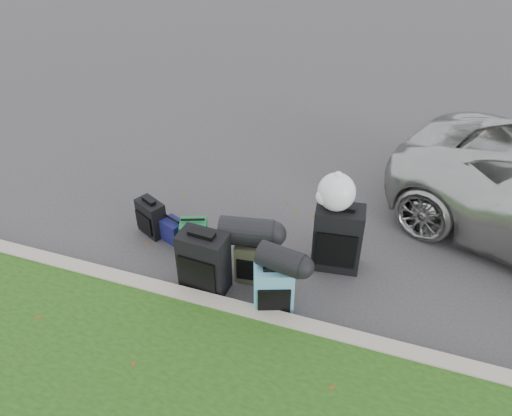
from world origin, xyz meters
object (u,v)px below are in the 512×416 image
(suitcase_teal, at_px, (274,290))
(suitcase_small_black, at_px, (151,217))
(tote_navy, at_px, (173,230))
(suitcase_large_black_right, at_px, (338,238))
(suitcase_olive, at_px, (252,261))
(tote_green, at_px, (194,234))
(suitcase_large_black_left, at_px, (204,262))

(suitcase_teal, bearing_deg, suitcase_small_black, 137.30)
(suitcase_teal, relative_size, tote_navy, 2.02)
(suitcase_small_black, height_order, suitcase_teal, suitcase_teal)
(suitcase_small_black, relative_size, suitcase_large_black_right, 0.58)
(suitcase_olive, height_order, suitcase_teal, suitcase_teal)
(suitcase_teal, bearing_deg, tote_navy, 134.60)
(tote_green, distance_m, tote_navy, 0.30)
(suitcase_small_black, height_order, suitcase_olive, suitcase_olive)
(suitcase_small_black, distance_m, suitcase_olive, 1.53)
(suitcase_large_black_left, bearing_deg, suitcase_teal, -2.43)
(suitcase_large_black_right, height_order, tote_green, suitcase_large_black_right)
(suitcase_large_black_left, bearing_deg, tote_navy, 141.26)
(suitcase_olive, xyz_separation_m, suitcase_teal, (0.38, -0.40, 0.05))
(suitcase_large_black_left, xyz_separation_m, suitcase_olive, (0.44, 0.32, -0.13))
(suitcase_large_black_left, xyz_separation_m, suitcase_teal, (0.82, -0.08, -0.08))
(tote_green, height_order, tote_navy, tote_green)
(suitcase_olive, bearing_deg, suitcase_small_black, 158.04)
(suitcase_large_black_left, bearing_deg, suitcase_small_black, 149.57)
(suitcase_large_black_left, distance_m, suitcase_teal, 0.83)
(tote_navy, bearing_deg, suitcase_teal, -4.10)
(suitcase_teal, bearing_deg, tote_green, 130.37)
(suitcase_teal, height_order, tote_green, suitcase_teal)
(suitcase_large_black_left, bearing_deg, suitcase_olive, 39.15)
(suitcase_teal, bearing_deg, suitcase_large_black_right, 42.50)
(suitcase_small_black, height_order, suitcase_large_black_right, suitcase_large_black_right)
(suitcase_large_black_left, relative_size, suitcase_olive, 1.53)
(suitcase_large_black_left, distance_m, suitcase_olive, 0.55)
(tote_green, bearing_deg, suitcase_teal, -49.91)
(suitcase_large_black_left, distance_m, tote_green, 0.77)
(suitcase_small_black, xyz_separation_m, tote_green, (0.62, -0.07, -0.05))
(suitcase_large_black_left, distance_m, tote_navy, 0.99)
(suitcase_small_black, distance_m, suitcase_large_black_right, 2.35)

